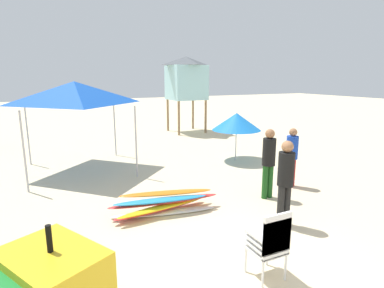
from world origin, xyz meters
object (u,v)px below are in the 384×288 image
popup_canopy (75,93)px  lifeguard_tower (186,78)px  lifeguard_near_left (292,154)px  surfboard_pile (164,204)px  lifeguard_near_right (286,178)px  beach_umbrella_mid (237,122)px  stacked_plastic_chairs (271,240)px  lifeguard_far_right (269,159)px

popup_canopy → lifeguard_tower: bearing=39.7°
lifeguard_near_left → popup_canopy: bearing=140.9°
surfboard_pile → lifeguard_near_right: 2.67m
lifeguard_near_left → lifeguard_tower: lifeguard_tower is taller
surfboard_pile → lifeguard_tower: 10.89m
lifeguard_near_right → beach_umbrella_mid: 5.14m
lifeguard_near_left → lifeguard_tower: bearing=83.4°
stacked_plastic_chairs → lifeguard_near_left: size_ratio=0.68×
popup_canopy → lifeguard_tower: 7.99m
surfboard_pile → stacked_plastic_chairs: bearing=-78.2°
lifeguard_tower → stacked_plastic_chairs: bearing=-109.1°
lifeguard_near_left → surfboard_pile: bearing=-177.7°
lifeguard_near_left → lifeguard_tower: size_ratio=0.41×
lifeguard_near_left → beach_umbrella_mid: beach_umbrella_mid is taller
lifeguard_near_right → lifeguard_tower: bearing=75.4°
surfboard_pile → lifeguard_near_right: (2.00, -1.59, 0.80)m
lifeguard_far_right → beach_umbrella_mid: 3.66m
lifeguard_far_right → popup_canopy: 6.20m
lifeguard_near_right → beach_umbrella_mid: (1.97, 4.73, 0.40)m
surfboard_pile → popup_canopy: bearing=106.8°
surfboard_pile → lifeguard_tower: size_ratio=0.63×
stacked_plastic_chairs → beach_umbrella_mid: beach_umbrella_mid is taller
stacked_plastic_chairs → surfboard_pile: bearing=101.8°
lifeguard_near_left → lifeguard_far_right: 1.19m
lifeguard_tower → popup_canopy: bearing=-140.3°
lifeguard_near_right → popup_canopy: 6.89m
lifeguard_near_left → beach_umbrella_mid: 3.04m
surfboard_pile → lifeguard_tower: (4.84, 9.37, 2.68)m
surfboard_pile → lifeguard_near_left: bearing=2.3°
lifeguard_near_right → lifeguard_tower: (2.85, 10.96, 1.88)m
lifeguard_near_left → lifeguard_near_right: bearing=-135.8°
popup_canopy → beach_umbrella_mid: bearing=-12.2°
lifeguard_near_left → beach_umbrella_mid: bearing=86.6°
lifeguard_near_right → beach_umbrella_mid: lifeguard_near_right is taller
lifeguard_far_right → lifeguard_near_left: bearing=19.7°
stacked_plastic_chairs → lifeguard_near_right: size_ratio=0.63×
lifeguard_far_right → beach_umbrella_mid: (1.30, 3.39, 0.41)m
lifeguard_far_right → lifeguard_tower: lifeguard_tower is taller
surfboard_pile → beach_umbrella_mid: 5.20m
stacked_plastic_chairs → popup_canopy: (-1.89, 7.15, 1.85)m
stacked_plastic_chairs → beach_umbrella_mid: size_ratio=0.64×
popup_canopy → lifeguard_tower: lifeguard_tower is taller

